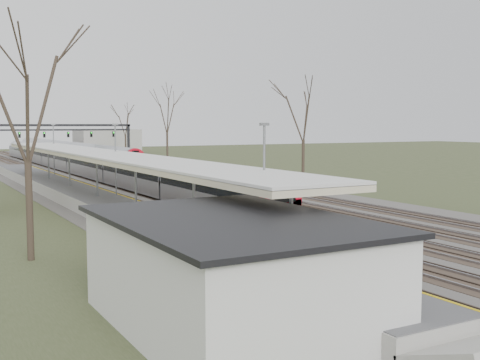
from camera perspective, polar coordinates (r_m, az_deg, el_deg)
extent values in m
cube|color=#474442|center=(65.71, -10.76, 0.00)|extent=(24.00, 160.00, 0.10)
cube|color=#4C3828|center=(64.08, -15.86, -0.21)|extent=(2.60, 160.00, 0.06)
cube|color=gray|center=(63.91, -16.48, -0.17)|extent=(0.07, 160.00, 0.12)
cube|color=gray|center=(64.24, -15.23, -0.11)|extent=(0.07, 160.00, 0.12)
cube|color=#4C3828|center=(64.96, -12.85, -0.06)|extent=(2.60, 160.00, 0.06)
cube|color=gray|center=(64.76, -13.46, -0.03)|extent=(0.07, 160.00, 0.12)
cube|color=gray|center=(65.16, -12.25, 0.03)|extent=(0.07, 160.00, 0.12)
cube|color=#4C3828|center=(66.03, -9.94, 0.07)|extent=(2.60, 160.00, 0.06)
cube|color=gray|center=(65.79, -10.53, 0.11)|extent=(0.07, 160.00, 0.12)
cube|color=gray|center=(66.26, -9.35, 0.16)|extent=(0.07, 160.00, 0.12)
cube|color=#4C3828|center=(67.25, -7.12, 0.20)|extent=(2.60, 160.00, 0.06)
cube|color=gray|center=(66.98, -7.69, 0.24)|extent=(0.07, 160.00, 0.12)
cube|color=gray|center=(67.52, -6.56, 0.29)|extent=(0.07, 160.00, 0.12)
cube|color=#4C3828|center=(68.64, -4.41, 0.33)|extent=(2.60, 160.00, 0.06)
cube|color=gray|center=(68.34, -4.96, 0.36)|extent=(0.07, 160.00, 0.12)
cube|color=gray|center=(68.94, -3.87, 0.41)|extent=(0.07, 160.00, 0.12)
cube|color=#9E9B93|center=(46.41, -14.53, -1.68)|extent=(3.50, 69.00, 1.00)
cylinder|color=slate|center=(20.95, 4.86, -4.32)|extent=(0.14, 0.14, 3.00)
cylinder|color=slate|center=(27.86, -4.39, -1.93)|extent=(0.14, 0.14, 3.00)
cylinder|color=slate|center=(35.24, -9.85, -0.48)|extent=(0.14, 0.14, 3.00)
cylinder|color=slate|center=(42.85, -13.40, 0.47)|extent=(0.14, 0.14, 3.00)
cylinder|color=slate|center=(50.57, -15.88, 1.12)|extent=(0.14, 0.14, 3.00)
cylinder|color=slate|center=(58.37, -17.69, 1.60)|extent=(0.14, 0.14, 3.00)
cube|color=silver|center=(41.79, -13.07, 2.48)|extent=(4.10, 50.00, 0.12)
cube|color=beige|center=(41.80, -13.07, 2.25)|extent=(4.10, 50.00, 0.25)
cube|color=silver|center=(17.70, -0.88, -9.07)|extent=(6.00, 9.00, 3.20)
cube|color=black|center=(97.27, -10.52, 3.43)|extent=(0.35, 0.35, 6.00)
cube|color=black|center=(94.44, -16.47, 5.01)|extent=(21.00, 0.35, 0.35)
cube|color=black|center=(94.44, -16.46, 4.58)|extent=(21.00, 0.25, 0.25)
cube|color=black|center=(93.07, -20.18, 4.04)|extent=(0.32, 0.22, 0.85)
sphere|color=#0CFF19|center=(92.93, -20.18, 4.19)|extent=(0.16, 0.16, 0.16)
cube|color=black|center=(93.69, -18.07, 4.11)|extent=(0.32, 0.22, 0.85)
sphere|color=#0CFF19|center=(93.55, -18.05, 4.26)|extent=(0.16, 0.16, 0.16)
cube|color=black|center=(94.43, -15.98, 4.17)|extent=(0.32, 0.22, 0.85)
sphere|color=#0CFF19|center=(94.29, -15.96, 4.32)|extent=(0.16, 0.16, 0.16)
cube|color=black|center=(95.29, -13.92, 4.23)|extent=(0.32, 0.22, 0.85)
sphere|color=#0CFF19|center=(95.15, -13.90, 4.38)|extent=(0.16, 0.16, 0.16)
cube|color=black|center=(96.27, -11.91, 4.28)|extent=(0.32, 0.22, 0.85)
sphere|color=#0CFF19|center=(96.13, -11.89, 4.43)|extent=(0.16, 0.16, 0.16)
cylinder|color=#2D231C|center=(27.75, -19.33, -2.76)|extent=(0.30, 0.30, 4.50)
cylinder|color=#2D231C|center=(60.20, 6.00, 1.69)|extent=(0.30, 0.30, 4.50)
cube|color=#9D9FA7|center=(75.16, -15.16, 1.36)|extent=(2.55, 90.00, 1.60)
cylinder|color=#9D9FA7|center=(75.12, -15.17, 1.86)|extent=(2.60, 89.70, 2.60)
cube|color=black|center=(75.11, -15.18, 1.93)|extent=(2.62, 89.40, 0.55)
cube|color=red|center=(33.62, 3.82, -3.18)|extent=(2.55, 0.50, 1.50)
cylinder|color=red|center=(33.56, 3.78, -1.99)|extent=(2.60, 0.60, 2.60)
cube|color=black|center=(33.30, 4.04, -1.52)|extent=(1.70, 0.12, 0.70)
sphere|color=white|center=(33.01, 2.77, -3.50)|extent=(0.22, 0.22, 0.22)
sphere|color=white|center=(33.93, 5.21, -3.28)|extent=(0.22, 0.22, 0.22)
cube|color=black|center=(75.23, -15.15, 0.66)|extent=(1.80, 89.00, 0.35)
cube|color=#9D9FA7|center=(112.36, -16.24, 2.57)|extent=(2.55, 75.00, 1.60)
cylinder|color=#9D9FA7|center=(112.33, -16.25, 2.90)|extent=(2.60, 74.70, 2.60)
cube|color=black|center=(112.33, -16.25, 2.95)|extent=(2.62, 74.40, 0.55)
cube|color=red|center=(76.42, -9.92, 1.49)|extent=(2.55, 0.50, 1.50)
cylinder|color=red|center=(76.43, -9.94, 2.02)|extent=(2.60, 0.60, 2.60)
cube|color=black|center=(76.16, -9.88, 2.23)|extent=(1.70, 0.12, 0.70)
sphere|color=white|center=(75.96, -10.48, 1.39)|extent=(0.22, 0.22, 0.22)
sphere|color=white|center=(76.52, -9.27, 1.43)|extent=(0.22, 0.22, 0.22)
cube|color=black|center=(112.40, -16.23, 2.10)|extent=(1.80, 74.00, 0.35)
imported|color=navy|center=(18.34, 10.79, -7.83)|extent=(0.55, 0.70, 1.71)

